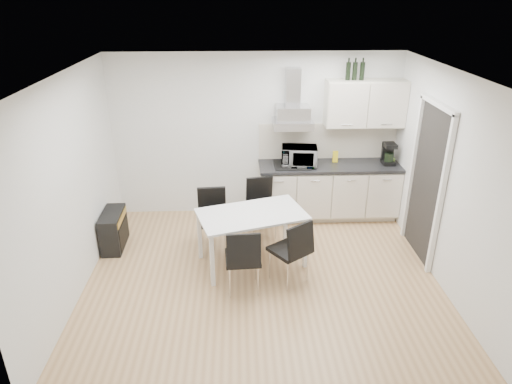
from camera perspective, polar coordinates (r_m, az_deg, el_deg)
The scene contains 15 objects.
ground at distance 6.04m, azimuth 0.77°, elevation -10.68°, with size 4.50×4.50×0.00m, color tan.
wall_back at distance 7.28m, azimuth -0.02°, elevation 6.99°, with size 4.50×0.10×2.60m, color silver.
wall_front at distance 3.66m, azimuth 2.58°, elevation -11.89°, with size 4.50×0.10×2.60m, color silver.
wall_left at distance 5.74m, azimuth -22.19°, elevation 0.28°, with size 0.10×4.00×2.60m, color silver.
wall_right at distance 5.96m, azimuth 22.99°, elevation 1.00°, with size 0.10×4.00×2.60m, color silver.
ceiling at distance 5.03m, azimuth 0.94°, elevation 14.42°, with size 4.50×4.50×0.00m, color white.
doorway at distance 6.50m, azimuth 20.41°, elevation 0.89°, with size 0.08×1.04×2.10m, color white.
kitchenette at distance 7.33m, azimuth 9.42°, elevation 2.89°, with size 2.22×0.64×2.52m.
dining_table at distance 6.02m, azimuth -0.54°, elevation -3.39°, with size 1.55×1.16×0.75m.
chair_far_left at distance 6.49m, azimuth -5.43°, elevation -3.59°, with size 0.44×0.50×0.88m, color black, non-canonical shape.
chair_far_right at distance 6.80m, azimuth 0.77°, elevation -2.11°, with size 0.44×0.50×0.88m, color black, non-canonical shape.
chair_near_left at distance 5.61m, azimuth -1.65°, elevation -8.33°, with size 0.44×0.50×0.88m, color black, non-canonical shape.
chair_near_right at distance 5.78m, azimuth 4.15°, elevation -7.31°, with size 0.44×0.50×0.88m, color black, non-canonical shape.
guitar_amp at distance 6.88m, azimuth -17.37°, elevation -4.53°, with size 0.30×0.66×0.54m.
floor_speaker at distance 7.62m, azimuth -5.41°, elevation -1.70°, with size 0.17×0.15×0.28m, color black.
Camera 1 is at (-0.28, -4.94, 3.46)m, focal length 32.00 mm.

